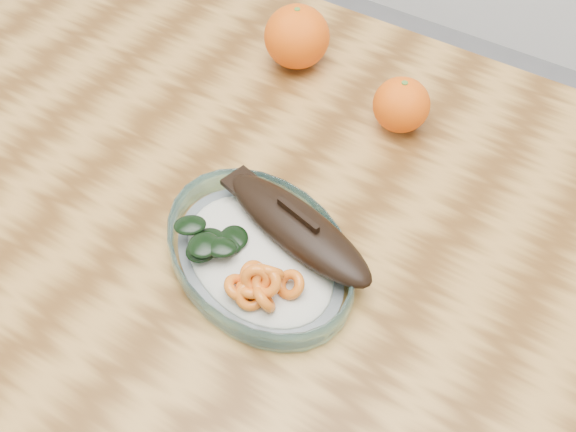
{
  "coord_description": "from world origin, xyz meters",
  "views": [
    {
      "loc": [
        0.32,
        -0.47,
        1.39
      ],
      "look_at": [
        0.04,
        -0.02,
        0.77
      ],
      "focal_mm": 45.0,
      "sensor_mm": 36.0,
      "label": 1
    }
  ],
  "objects": [
    {
      "name": "orange_left",
      "position": [
        -0.11,
        0.24,
        0.8
      ],
      "size": [
        0.09,
        0.09,
        0.09
      ],
      "primitive_type": "sphere",
      "color": "red",
      "rests_on": "dining_table"
    },
    {
      "name": "dining_table",
      "position": [
        0.0,
        0.0,
        0.65
      ],
      "size": [
        1.2,
        0.8,
        0.75
      ],
      "color": "brown",
      "rests_on": "ground"
    },
    {
      "name": "orange_right",
      "position": [
        0.07,
        0.2,
        0.79
      ],
      "size": [
        0.07,
        0.07,
        0.07
      ],
      "primitive_type": "sphere",
      "color": "red",
      "rests_on": "dining_table"
    },
    {
      "name": "plated_meal",
      "position": [
        0.04,
        -0.08,
        0.77
      ],
      "size": [
        0.6,
        0.6,
        0.08
      ],
      "rotation": [
        0.0,
        0.0,
        -0.41
      ],
      "color": "white",
      "rests_on": "dining_table"
    }
  ]
}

